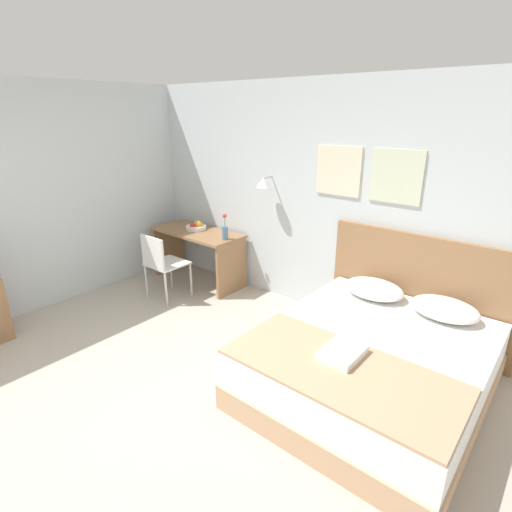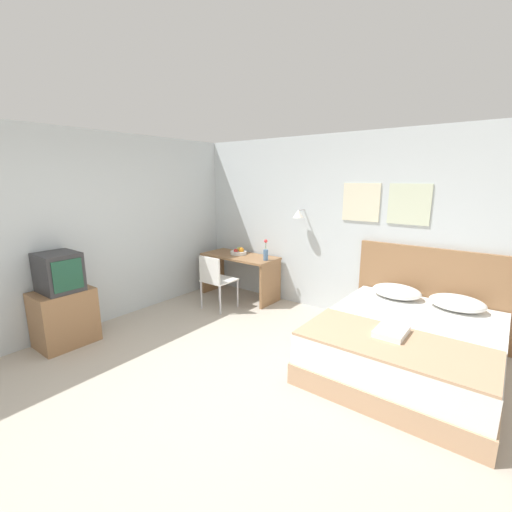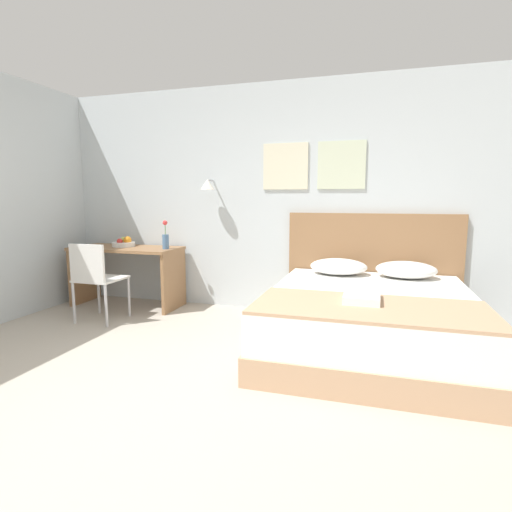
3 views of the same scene
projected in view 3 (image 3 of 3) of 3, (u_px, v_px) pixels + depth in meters
name	position (u px, v px, depth m)	size (l,w,h in m)	color
ground_plane	(116.00, 435.00, 2.26)	(24.00, 24.00, 0.00)	#B2A899
wall_back	(258.00, 199.00, 4.75)	(5.70, 0.31, 2.65)	silver
bed	(369.00, 322.00, 3.49)	(1.74, 2.00, 0.53)	tan
headboard	(372.00, 267.00, 4.42)	(1.86, 0.06, 1.17)	#8E6642
pillow_left	(338.00, 267.00, 4.24)	(0.59, 0.43, 0.17)	white
pillow_right	(406.00, 270.00, 4.04)	(0.59, 0.43, 0.17)	white
throw_blanket	(369.00, 308.00, 2.90)	(1.68, 0.80, 0.02)	tan
folded_towel_near_foot	(362.00, 297.00, 3.05)	(0.27, 0.36, 0.06)	white
desk	(127.00, 264.00, 4.97)	(1.33, 0.60, 0.74)	#8E6642
desk_chair	(95.00, 275.00, 4.27)	(0.45, 0.45, 0.87)	white
fruit_bowl	(124.00, 243.00, 4.99)	(0.28, 0.28, 0.13)	silver
flower_vase	(166.00, 239.00, 4.73)	(0.08, 0.08, 0.34)	#4C7099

